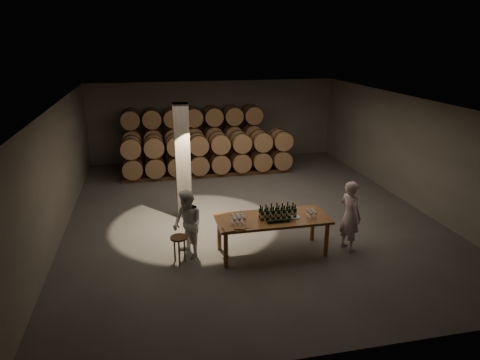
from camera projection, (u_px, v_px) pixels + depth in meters
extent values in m
plane|color=#524F4D|center=(248.00, 212.00, 12.45)|extent=(12.00, 12.00, 0.00)
plane|color=#605E59|center=(248.00, 102.00, 11.44)|extent=(12.00, 12.00, 0.00)
plane|color=#635F55|center=(214.00, 121.00, 17.51)|extent=(10.00, 0.00, 10.00)
plane|color=#635F55|center=(340.00, 266.00, 6.39)|extent=(10.00, 0.00, 10.00)
plane|color=#635F55|center=(58.00, 171.00, 10.94)|extent=(0.00, 12.00, 12.00)
plane|color=#635F55|center=(408.00, 150.00, 12.95)|extent=(0.00, 12.00, 12.00)
cube|color=#68625A|center=(183.00, 161.00, 11.77)|extent=(0.40, 0.40, 3.20)
cylinder|color=brown|center=(226.00, 250.00, 9.37)|extent=(0.10, 0.10, 0.84)
cylinder|color=brown|center=(326.00, 240.00, 9.84)|extent=(0.10, 0.10, 0.84)
cylinder|color=brown|center=(219.00, 233.00, 10.17)|extent=(0.10, 0.10, 0.84)
cylinder|color=brown|center=(313.00, 225.00, 10.64)|extent=(0.10, 0.10, 0.84)
cube|color=brown|center=(272.00, 219.00, 9.86)|extent=(2.60, 1.10, 0.06)
cube|color=#50341B|center=(195.00, 166.00, 16.78)|extent=(5.48, 0.10, 0.12)
cube|color=#50341B|center=(194.00, 161.00, 17.34)|extent=(5.48, 0.10, 0.12)
cylinder|color=#977044|center=(133.00, 157.00, 16.46)|extent=(0.70, 0.95, 0.70)
cylinder|color=black|center=(133.00, 159.00, 16.22)|extent=(0.73, 0.04, 0.73)
cylinder|color=black|center=(134.00, 155.00, 16.70)|extent=(0.73, 0.04, 0.73)
cylinder|color=#977044|center=(154.00, 156.00, 16.62)|extent=(0.70, 0.95, 0.70)
cylinder|color=black|center=(154.00, 158.00, 16.38)|extent=(0.73, 0.04, 0.73)
cylinder|color=black|center=(154.00, 154.00, 16.86)|extent=(0.73, 0.04, 0.73)
cylinder|color=#977044|center=(174.00, 155.00, 16.77)|extent=(0.70, 0.95, 0.70)
cylinder|color=black|center=(175.00, 156.00, 16.53)|extent=(0.73, 0.04, 0.73)
cylinder|color=black|center=(174.00, 153.00, 17.01)|extent=(0.73, 0.04, 0.73)
cylinder|color=#977044|center=(194.00, 154.00, 16.93)|extent=(0.70, 0.95, 0.70)
cylinder|color=black|center=(195.00, 155.00, 16.69)|extent=(0.73, 0.04, 0.73)
cylinder|color=black|center=(193.00, 152.00, 17.17)|extent=(0.73, 0.04, 0.73)
cylinder|color=#977044|center=(214.00, 152.00, 17.09)|extent=(0.70, 0.95, 0.70)
cylinder|color=black|center=(215.00, 154.00, 16.85)|extent=(0.73, 0.04, 0.73)
cylinder|color=black|center=(213.00, 151.00, 17.33)|extent=(0.73, 0.04, 0.73)
cylinder|color=#977044|center=(233.00, 151.00, 17.24)|extent=(0.70, 0.95, 0.70)
cylinder|color=black|center=(234.00, 153.00, 17.00)|extent=(0.73, 0.04, 0.73)
cylinder|color=black|center=(231.00, 150.00, 17.49)|extent=(0.73, 0.04, 0.73)
cylinder|color=#977044|center=(251.00, 150.00, 17.40)|extent=(0.70, 0.95, 0.70)
cylinder|color=black|center=(253.00, 152.00, 17.16)|extent=(0.73, 0.04, 0.73)
cylinder|color=black|center=(250.00, 149.00, 17.64)|extent=(0.73, 0.04, 0.73)
cylinder|color=#977044|center=(132.00, 138.00, 16.22)|extent=(0.70, 0.95, 0.70)
cylinder|color=black|center=(132.00, 140.00, 15.98)|extent=(0.73, 0.04, 0.73)
cylinder|color=black|center=(132.00, 137.00, 16.47)|extent=(0.73, 0.04, 0.73)
cylinder|color=#977044|center=(153.00, 137.00, 16.38)|extent=(0.70, 0.95, 0.70)
cylinder|color=black|center=(153.00, 139.00, 16.14)|extent=(0.73, 0.04, 0.73)
cylinder|color=black|center=(153.00, 136.00, 16.62)|extent=(0.73, 0.04, 0.73)
cylinder|color=#977044|center=(173.00, 136.00, 16.54)|extent=(0.70, 0.95, 0.70)
cylinder|color=black|center=(174.00, 138.00, 16.30)|extent=(0.73, 0.04, 0.73)
cylinder|color=black|center=(173.00, 135.00, 16.78)|extent=(0.73, 0.04, 0.73)
cylinder|color=#977044|center=(193.00, 135.00, 16.70)|extent=(0.70, 0.95, 0.70)
cylinder|color=black|center=(194.00, 137.00, 16.45)|extent=(0.73, 0.04, 0.73)
cylinder|color=black|center=(193.00, 134.00, 16.94)|extent=(0.73, 0.04, 0.73)
cylinder|color=#977044|center=(213.00, 134.00, 16.85)|extent=(0.70, 0.95, 0.70)
cylinder|color=black|center=(214.00, 136.00, 16.61)|extent=(0.73, 0.04, 0.73)
cylinder|color=black|center=(212.00, 133.00, 17.09)|extent=(0.73, 0.04, 0.73)
cylinder|color=#977044|center=(233.00, 133.00, 17.01)|extent=(0.70, 0.95, 0.70)
cylinder|color=black|center=(234.00, 135.00, 16.77)|extent=(0.73, 0.04, 0.73)
cylinder|color=black|center=(231.00, 132.00, 17.25)|extent=(0.73, 0.04, 0.73)
cylinder|color=#977044|center=(252.00, 133.00, 17.17)|extent=(0.70, 0.95, 0.70)
cylinder|color=black|center=(253.00, 134.00, 16.93)|extent=(0.73, 0.04, 0.73)
cylinder|color=black|center=(250.00, 131.00, 17.41)|extent=(0.73, 0.04, 0.73)
cylinder|color=#977044|center=(130.00, 119.00, 15.99)|extent=(0.70, 0.95, 0.70)
cylinder|color=black|center=(130.00, 120.00, 15.75)|extent=(0.73, 0.04, 0.73)
cylinder|color=black|center=(131.00, 118.00, 16.23)|extent=(0.73, 0.04, 0.73)
cylinder|color=#977044|center=(152.00, 118.00, 16.15)|extent=(0.70, 0.95, 0.70)
cylinder|color=black|center=(152.00, 119.00, 15.91)|extent=(0.73, 0.04, 0.73)
cylinder|color=black|center=(151.00, 117.00, 16.39)|extent=(0.73, 0.04, 0.73)
cylinder|color=#977044|center=(172.00, 117.00, 16.30)|extent=(0.70, 0.95, 0.70)
cylinder|color=black|center=(173.00, 118.00, 16.06)|extent=(0.73, 0.04, 0.73)
cylinder|color=black|center=(172.00, 116.00, 16.54)|extent=(0.73, 0.04, 0.73)
cylinder|color=#977044|center=(193.00, 116.00, 16.46)|extent=(0.70, 0.95, 0.70)
cylinder|color=black|center=(194.00, 118.00, 16.22)|extent=(0.73, 0.04, 0.73)
cylinder|color=black|center=(192.00, 115.00, 16.70)|extent=(0.73, 0.04, 0.73)
cylinder|color=#977044|center=(213.00, 116.00, 16.62)|extent=(0.70, 0.95, 0.70)
cylinder|color=black|center=(214.00, 117.00, 16.38)|extent=(0.73, 0.04, 0.73)
cylinder|color=black|center=(212.00, 115.00, 16.86)|extent=(0.73, 0.04, 0.73)
cylinder|color=#977044|center=(232.00, 115.00, 16.77)|extent=(0.70, 0.95, 0.70)
cylinder|color=black|center=(234.00, 116.00, 16.53)|extent=(0.73, 0.04, 0.73)
cylinder|color=black|center=(231.00, 114.00, 17.02)|extent=(0.73, 0.04, 0.73)
cylinder|color=#977044|center=(252.00, 114.00, 16.93)|extent=(0.70, 0.95, 0.70)
cylinder|color=black|center=(253.00, 115.00, 16.69)|extent=(0.73, 0.04, 0.73)
cylinder|color=black|center=(250.00, 113.00, 17.17)|extent=(0.73, 0.04, 0.73)
cube|color=#50341B|center=(210.00, 176.00, 15.56)|extent=(6.26, 0.10, 0.12)
cube|color=#50341B|center=(208.00, 171.00, 16.12)|extent=(6.26, 0.10, 0.12)
cylinder|color=#977044|center=(133.00, 167.00, 15.16)|extent=(0.70, 0.95, 0.70)
cylinder|color=black|center=(133.00, 169.00, 14.92)|extent=(0.73, 0.04, 0.73)
cylinder|color=black|center=(133.00, 165.00, 15.40)|extent=(0.73, 0.04, 0.73)
cylinder|color=#977044|center=(155.00, 166.00, 15.32)|extent=(0.70, 0.95, 0.70)
cylinder|color=black|center=(155.00, 168.00, 15.08)|extent=(0.73, 0.04, 0.73)
cylinder|color=black|center=(155.00, 164.00, 15.56)|extent=(0.73, 0.04, 0.73)
cylinder|color=#977044|center=(177.00, 165.00, 15.48)|extent=(0.70, 0.95, 0.70)
cylinder|color=black|center=(177.00, 167.00, 15.24)|extent=(0.73, 0.04, 0.73)
cylinder|color=black|center=(176.00, 163.00, 15.72)|extent=(0.73, 0.04, 0.73)
cylinder|color=#977044|center=(198.00, 163.00, 15.63)|extent=(0.70, 0.95, 0.70)
cylinder|color=black|center=(199.00, 165.00, 15.39)|extent=(0.73, 0.04, 0.73)
cylinder|color=black|center=(198.00, 161.00, 15.87)|extent=(0.73, 0.04, 0.73)
cylinder|color=#977044|center=(219.00, 162.00, 15.79)|extent=(0.70, 0.95, 0.70)
cylinder|color=black|center=(221.00, 164.00, 15.55)|extent=(0.73, 0.04, 0.73)
cylinder|color=black|center=(218.00, 160.00, 16.03)|extent=(0.73, 0.04, 0.73)
cylinder|color=#977044|center=(240.00, 161.00, 15.95)|extent=(0.70, 0.95, 0.70)
cylinder|color=black|center=(241.00, 163.00, 15.71)|extent=(0.73, 0.04, 0.73)
cylinder|color=black|center=(239.00, 159.00, 16.19)|extent=(0.73, 0.04, 0.73)
cylinder|color=#977044|center=(260.00, 160.00, 16.10)|extent=(0.70, 0.95, 0.70)
cylinder|color=black|center=(262.00, 161.00, 15.86)|extent=(0.73, 0.04, 0.73)
cylinder|color=black|center=(258.00, 158.00, 16.34)|extent=(0.73, 0.04, 0.73)
cylinder|color=#977044|center=(280.00, 158.00, 16.26)|extent=(0.70, 0.95, 0.70)
cylinder|color=black|center=(282.00, 160.00, 16.02)|extent=(0.73, 0.04, 0.73)
cylinder|color=black|center=(278.00, 157.00, 16.50)|extent=(0.73, 0.04, 0.73)
cylinder|color=#977044|center=(131.00, 147.00, 14.93)|extent=(0.70, 0.95, 0.70)
cylinder|color=black|center=(131.00, 149.00, 14.69)|extent=(0.73, 0.04, 0.73)
cylinder|color=black|center=(131.00, 145.00, 15.17)|extent=(0.73, 0.04, 0.73)
cylinder|color=#977044|center=(154.00, 146.00, 15.08)|extent=(0.70, 0.95, 0.70)
cylinder|color=black|center=(154.00, 148.00, 14.84)|extent=(0.73, 0.04, 0.73)
cylinder|color=black|center=(154.00, 144.00, 15.32)|extent=(0.73, 0.04, 0.73)
cylinder|color=#977044|center=(176.00, 145.00, 15.24)|extent=(0.70, 0.95, 0.70)
cylinder|color=black|center=(177.00, 146.00, 15.00)|extent=(0.73, 0.04, 0.73)
cylinder|color=black|center=(175.00, 143.00, 15.48)|extent=(0.73, 0.04, 0.73)
cylinder|color=#977044|center=(198.00, 144.00, 15.40)|extent=(0.70, 0.95, 0.70)
cylinder|color=black|center=(199.00, 145.00, 15.16)|extent=(0.73, 0.04, 0.73)
cylinder|color=black|center=(197.00, 142.00, 15.64)|extent=(0.73, 0.04, 0.73)
cylinder|color=#977044|center=(219.00, 142.00, 15.56)|extent=(0.70, 0.95, 0.70)
cylinder|color=black|center=(220.00, 144.00, 15.31)|extent=(0.73, 0.04, 0.73)
cylinder|color=black|center=(218.00, 141.00, 15.80)|extent=(0.73, 0.04, 0.73)
cylinder|color=#977044|center=(240.00, 141.00, 15.71)|extent=(0.70, 0.95, 0.70)
cylinder|color=black|center=(242.00, 143.00, 15.47)|extent=(0.73, 0.04, 0.73)
cylinder|color=black|center=(239.00, 140.00, 15.95)|extent=(0.73, 0.04, 0.73)
cylinder|color=#977044|center=(260.00, 140.00, 15.87)|extent=(0.70, 0.95, 0.70)
cylinder|color=black|center=(262.00, 142.00, 15.63)|extent=(0.73, 0.04, 0.73)
cylinder|color=black|center=(259.00, 139.00, 16.11)|extent=(0.73, 0.04, 0.73)
cylinder|color=#977044|center=(281.00, 139.00, 16.03)|extent=(0.70, 0.95, 0.70)
cylinder|color=black|center=(283.00, 141.00, 15.79)|extent=(0.73, 0.04, 0.73)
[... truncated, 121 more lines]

